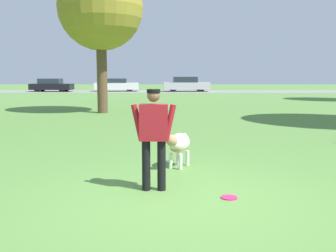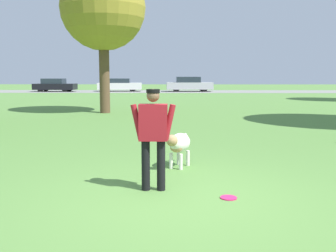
{
  "view_description": "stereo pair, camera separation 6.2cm",
  "coord_description": "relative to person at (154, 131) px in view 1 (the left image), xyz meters",
  "views": [
    {
      "loc": [
        -0.16,
        -5.44,
        1.79
      ],
      "look_at": [
        -0.22,
        1.21,
        0.9
      ],
      "focal_mm": 42.0,
      "sensor_mm": 36.0,
      "label": 1
    },
    {
      "loc": [
        -0.1,
        -5.44,
        1.79
      ],
      "look_at": [
        -0.22,
        1.21,
        0.9
      ],
      "focal_mm": 42.0,
      "sensor_mm": 36.0,
      "label": 2
    }
  ],
  "objects": [
    {
      "name": "ground_plane",
      "position": [
        0.43,
        -0.45,
        -0.92
      ],
      "size": [
        120.0,
        120.0,
        0.0
      ],
      "primitive_type": "plane",
      "color": "#56843D"
    },
    {
      "name": "far_road_strip",
      "position": [
        0.43,
        33.34,
        -0.91
      ],
      "size": [
        120.0,
        6.0,
        0.01
      ],
      "color": "gray",
      "rests_on": "ground_plane"
    },
    {
      "name": "person",
      "position": [
        0.0,
        0.0,
        0.0
      ],
      "size": [
        0.69,
        0.23,
        1.56
      ],
      "rotation": [
        0.0,
        0.0,
        -0.01
      ],
      "color": "black",
      "rests_on": "ground_plane"
    },
    {
      "name": "dog",
      "position": [
        0.4,
        1.47,
        -0.45
      ],
      "size": [
        0.57,
        0.91,
        0.68
      ],
      "rotation": [
        0.0,
        0.0,
        4.3
      ],
      "color": "silver",
      "rests_on": "ground_plane"
    },
    {
      "name": "frisbee",
      "position": [
        1.11,
        -0.39,
        -0.91
      ],
      "size": [
        0.24,
        0.24,
        0.02
      ],
      "color": "#E52366",
      "rests_on": "ground_plane"
    },
    {
      "name": "tree_mid_center",
      "position": [
        -2.88,
        11.99,
        3.74
      ],
      "size": [
        3.79,
        3.79,
        6.59
      ],
      "color": "brown",
      "rests_on": "ground_plane"
    },
    {
      "name": "parked_car_black",
      "position": [
        -11.64,
        33.01,
        -0.29
      ],
      "size": [
        4.13,
        1.84,
        1.3
      ],
      "rotation": [
        0.0,
        0.0,
        -0.04
      ],
      "color": "black",
      "rests_on": "ground_plane"
    },
    {
      "name": "parked_car_white",
      "position": [
        -5.28,
        33.68,
        -0.28
      ],
      "size": [
        4.41,
        1.87,
        1.3
      ],
      "rotation": [
        0.0,
        0.0,
        0.04
      ],
      "color": "white",
      "rests_on": "ground_plane"
    },
    {
      "name": "parked_car_silver",
      "position": [
        1.71,
        33.37,
        -0.2
      ],
      "size": [
        4.63,
        2.05,
        1.47
      ],
      "rotation": [
        0.0,
        0.0,
        0.05
      ],
      "color": "#B7B7BC",
      "rests_on": "ground_plane"
    }
  ]
}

